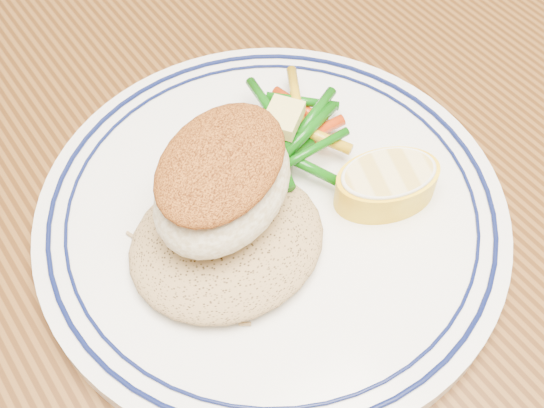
{
  "coord_description": "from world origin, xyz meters",
  "views": [
    {
      "loc": [
        -0.16,
        -0.15,
        1.11
      ],
      "look_at": [
        -0.02,
        0.05,
        0.77
      ],
      "focal_mm": 45.0,
      "sensor_mm": 36.0,
      "label": 1
    }
  ],
  "objects": [
    {
      "name": "dining_table",
      "position": [
        0.0,
        0.0,
        0.65
      ],
      "size": [
        1.5,
        0.9,
        0.75
      ],
      "color": "#44250D",
      "rests_on": "ground"
    },
    {
      "name": "butter_pat",
      "position": [
        0.01,
        0.08,
        0.8
      ],
      "size": [
        0.03,
        0.03,
        0.01
      ],
      "primitive_type": "cube",
      "rotation": [
        0.0,
        0.0,
        0.61
      ],
      "color": "#E8D771",
      "rests_on": "vegetable_pile"
    },
    {
      "name": "vegetable_pile",
      "position": [
        0.01,
        0.08,
        0.78
      ],
      "size": [
        0.09,
        0.1,
        0.03
      ],
      "color": "#BC3009",
      "rests_on": "plate"
    },
    {
      "name": "lemon_wedge",
      "position": [
        0.04,
        0.01,
        0.78
      ],
      "size": [
        0.08,
        0.08,
        0.03
      ],
      "color": "yellow",
      "rests_on": "plate"
    },
    {
      "name": "plate",
      "position": [
        -0.02,
        0.05,
        0.76
      ],
      "size": [
        0.3,
        0.3,
        0.02
      ],
      "color": "white",
      "rests_on": "dining_table"
    },
    {
      "name": "fish_fillet",
      "position": [
        -0.05,
        0.06,
        0.81
      ],
      "size": [
        0.12,
        0.11,
        0.05
      ],
      "color": "beige",
      "rests_on": "rice_pilaf"
    },
    {
      "name": "rice_pilaf",
      "position": [
        -0.06,
        0.04,
        0.78
      ],
      "size": [
        0.12,
        0.1,
        0.02
      ],
      "primitive_type": "ellipsoid",
      "color": "#9A7A4D",
      "rests_on": "plate"
    }
  ]
}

